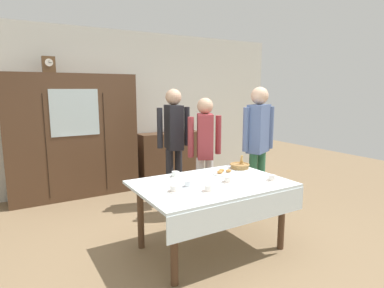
{
  "coord_description": "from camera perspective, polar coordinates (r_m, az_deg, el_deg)",
  "views": [
    {
      "loc": [
        -1.82,
        -2.89,
        1.71
      ],
      "look_at": [
        0.0,
        0.2,
        1.09
      ],
      "focal_mm": 29.95,
      "sensor_mm": 36.0,
      "label": 1
    }
  ],
  "objects": [
    {
      "name": "bread_basket",
      "position": [
        4.0,
        8.5,
        -3.83
      ],
      "size": [
        0.24,
        0.24,
        0.16
      ],
      "color": "#9E7542",
      "rests_on": "dining_table"
    },
    {
      "name": "person_beside_shelf",
      "position": [
        4.65,
        -3.26,
        1.59
      ],
      "size": [
        0.52,
        0.39,
        1.71
      ],
      "color": "#232328",
      "rests_on": "ground"
    },
    {
      "name": "ground_plane",
      "position": [
        3.82,
        1.59,
        -16.78
      ],
      "size": [
        12.0,
        12.0,
        0.0
      ],
      "primitive_type": "plane",
      "color": "#846B4C",
      "rests_on": "ground"
    },
    {
      "name": "spoon_mid_left",
      "position": [
        3.36,
        -5.95,
        -6.96
      ],
      "size": [
        0.12,
        0.02,
        0.01
      ],
      "color": "silver",
      "rests_on": "dining_table"
    },
    {
      "name": "tea_cup_center",
      "position": [
        3.09,
        2.94,
        -7.96
      ],
      "size": [
        0.13,
        0.13,
        0.06
      ],
      "color": "white",
      "rests_on": "dining_table"
    },
    {
      "name": "tea_cup_near_right",
      "position": [
        3.59,
        -3.0,
        -5.42
      ],
      "size": [
        0.13,
        0.13,
        0.06
      ],
      "color": "white",
      "rests_on": "dining_table"
    },
    {
      "name": "bookshelf_low",
      "position": [
        6.05,
        -4.0,
        -2.22
      ],
      "size": [
        1.17,
        0.35,
        0.91
      ],
      "color": "#4C3321",
      "rests_on": "ground"
    },
    {
      "name": "person_behind_table_right",
      "position": [
        4.32,
        2.3,
        -0.11
      ],
      "size": [
        0.52,
        0.41,
        1.59
      ],
      "color": "silver",
      "rests_on": "ground"
    },
    {
      "name": "mantel_clock",
      "position": [
        5.3,
        -24.16,
        12.77
      ],
      "size": [
        0.18,
        0.11,
        0.24
      ],
      "color": "brown",
      "rests_on": "wall_cabinet"
    },
    {
      "name": "spoon_far_left",
      "position": [
        2.92,
        -1.8,
        -9.51
      ],
      "size": [
        0.12,
        0.02,
        0.01
      ],
      "color": "silver",
      "rests_on": "dining_table"
    },
    {
      "name": "back_wall",
      "position": [
        5.85,
        -12.35,
        6.04
      ],
      "size": [
        6.4,
        0.1,
        2.7
      ],
      "primitive_type": "cube",
      "color": "silver",
      "rests_on": "ground"
    },
    {
      "name": "person_near_right_end",
      "position": [
        4.42,
        11.71,
        1.22
      ],
      "size": [
        0.52,
        0.34,
        1.74
      ],
      "color": "#33704C",
      "rests_on": "ground"
    },
    {
      "name": "tea_cup_back_edge",
      "position": [
        3.08,
        -3.22,
        -8.02
      ],
      "size": [
        0.13,
        0.13,
        0.06
      ],
      "color": "white",
      "rests_on": "dining_table"
    },
    {
      "name": "pastry_plate",
      "position": [
        3.73,
        5.71,
        -5.1
      ],
      "size": [
        0.28,
        0.28,
        0.05
      ],
      "color": "white",
      "rests_on": "dining_table"
    },
    {
      "name": "book_stack",
      "position": [
        5.97,
        -4.05,
        2.32
      ],
      "size": [
        0.17,
        0.2,
        0.06
      ],
      "color": "#99332D",
      "rests_on": "bookshelf_low"
    },
    {
      "name": "spoon_far_right",
      "position": [
        3.63,
        11.33,
        -5.84
      ],
      "size": [
        0.12,
        0.02,
        0.01
      ],
      "color": "silver",
      "rests_on": "dining_table"
    },
    {
      "name": "tea_cup_near_left",
      "position": [
        3.4,
        6.38,
        -6.39
      ],
      "size": [
        0.13,
        0.13,
        0.06
      ],
      "color": "white",
      "rests_on": "dining_table"
    },
    {
      "name": "tea_cup_far_left",
      "position": [
        3.23,
        -0.62,
        -7.2
      ],
      "size": [
        0.13,
        0.13,
        0.06
      ],
      "color": "white",
      "rests_on": "dining_table"
    },
    {
      "name": "tea_cup_mid_right",
      "position": [
        3.54,
        14.04,
        -5.91
      ],
      "size": [
        0.13,
        0.13,
        0.06
      ],
      "color": "white",
      "rests_on": "dining_table"
    },
    {
      "name": "wall_cabinet",
      "position": [
        5.38,
        -20.34,
        1.29
      ],
      "size": [
        1.95,
        0.46,
        1.94
      ],
      "color": "#4C3321",
      "rests_on": "ground"
    },
    {
      "name": "dining_table",
      "position": [
        3.39,
        3.77,
        -8.57
      ],
      "size": [
        1.57,
        1.07,
        0.74
      ],
      "color": "#4C3321",
      "rests_on": "ground"
    }
  ]
}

